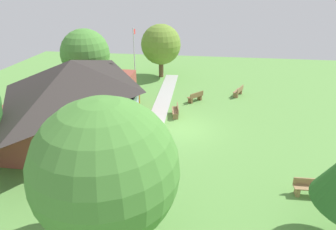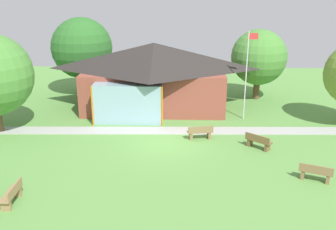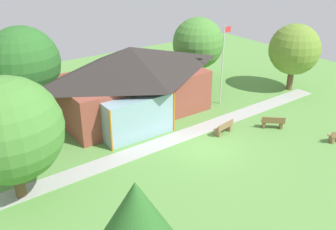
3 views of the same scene
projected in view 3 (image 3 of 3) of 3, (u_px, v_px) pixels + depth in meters
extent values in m
plane|color=#609947|center=(207.00, 148.00, 22.60)|extent=(44.00, 44.00, 0.00)
cube|color=brown|center=(132.00, 93.00, 26.64)|extent=(9.98, 5.70, 2.91)
pyramid|color=#2D2826|center=(130.00, 61.00, 25.62)|extent=(10.98, 6.70, 1.89)
cube|color=#8CB2BF|center=(139.00, 118.00, 23.36)|extent=(4.49, 1.20, 2.62)
cylinder|color=orange|center=(111.00, 131.00, 21.74)|extent=(0.12, 0.12, 2.62)
cylinder|color=orange|center=(174.00, 112.00, 24.10)|extent=(0.12, 0.12, 2.62)
cube|color=#ADADA8|center=(186.00, 134.00, 24.13)|extent=(25.23, 1.95, 0.03)
cylinder|color=silver|center=(222.00, 66.00, 27.46)|extent=(0.08, 0.08, 5.93)
cube|color=red|center=(228.00, 29.00, 26.51)|extent=(0.60, 0.02, 0.40)
cube|color=olive|center=(332.00, 140.00, 23.12)|extent=(0.30, 0.43, 0.39)
cube|color=brown|center=(273.00, 122.00, 24.82)|extent=(1.42, 1.32, 0.06)
cube|color=brown|center=(264.00, 125.00, 24.98)|extent=(0.38, 0.41, 0.39)
cube|color=brown|center=(281.00, 125.00, 24.87)|extent=(0.38, 0.41, 0.39)
cube|color=brown|center=(274.00, 120.00, 24.56)|extent=(1.17, 1.03, 0.36)
cube|color=olive|center=(223.00, 127.00, 24.11)|extent=(1.55, 0.68, 0.06)
cube|color=olive|center=(218.00, 133.00, 23.86)|extent=(0.22, 0.42, 0.39)
cube|color=olive|center=(228.00, 128.00, 24.56)|extent=(0.22, 0.42, 0.39)
cube|color=olive|center=(226.00, 125.00, 23.89)|extent=(1.49, 0.30, 0.36)
cylinder|color=brown|center=(19.00, 181.00, 18.04)|extent=(0.53, 0.53, 1.74)
sphere|color=#4C8C38|center=(9.00, 130.00, 16.89)|extent=(4.93, 4.93, 4.93)
cylinder|color=brown|center=(290.00, 79.00, 31.04)|extent=(0.48, 0.48, 1.87)
sphere|color=olive|center=(294.00, 49.00, 30.00)|extent=(4.05, 4.05, 4.05)
cylinder|color=brown|center=(30.00, 103.00, 26.29)|extent=(0.53, 0.53, 1.99)
sphere|color=#2D6B28|center=(23.00, 63.00, 25.09)|extent=(4.94, 4.94, 4.94)
cylinder|color=brown|center=(197.00, 71.00, 32.94)|extent=(0.50, 0.50, 1.74)
sphere|color=#4C8C38|center=(198.00, 43.00, 31.89)|extent=(4.33, 4.33, 4.33)
cone|color=#2D6B28|center=(137.00, 228.00, 10.99)|extent=(3.61, 3.61, 3.25)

